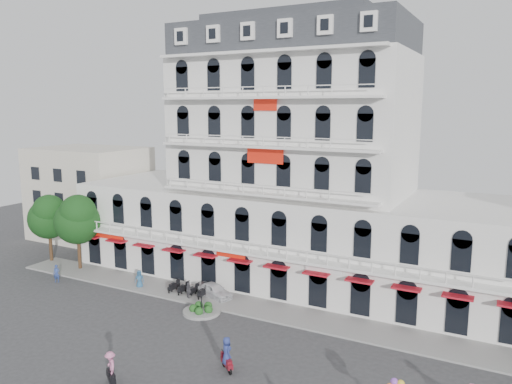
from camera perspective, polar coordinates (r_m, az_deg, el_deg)
The scene contains 14 objects.
ground at distance 37.64m, azimuth -7.61°, elevation -17.59°, with size 120.00×120.00×0.00m, color #38383A.
sidewalk at distance 44.53m, azimuth -0.72°, elevation -12.93°, with size 53.00×4.00×0.16m, color gray.
main_building at distance 49.73m, azimuth 4.21°, elevation 1.28°, with size 45.00×15.00×25.80m.
flank_building_west at distance 69.37m, azimuth -18.44°, elevation -0.13°, with size 14.00×10.00×12.00m, color beige.
traffic_island at distance 43.55m, azimuth -6.23°, elevation -13.27°, with size 3.20×3.20×1.60m.
parked_scooter_row at distance 47.56m, azimuth -7.72°, elevation -11.62°, with size 4.40×1.80×1.10m, color black, non-canonical shape.
tree_west_outer at distance 59.98m, azimuth -22.61°, elevation -2.48°, with size 4.50×4.48×7.76m.
tree_west_inner at distance 55.87m, azimuth -19.74°, elevation -2.80°, with size 4.76×4.76×8.25m.
parked_car at distance 46.60m, azimuth -4.80°, elevation -11.13°, with size 1.58×3.93×1.34m, color silver.
rider_east at distance 34.50m, azimuth -3.37°, elevation -17.95°, with size 1.40×1.21×2.36m.
rider_center at distance 34.08m, azimuth -16.29°, elevation -18.71°, with size 1.45×1.22×2.27m.
pedestrian_left at distance 49.84m, azimuth -13.18°, elevation -9.69°, with size 0.87×0.57×1.78m, color #2B5982.
pedestrian_mid at distance 46.29m, azimuth -7.71°, elevation -11.14°, with size 0.96×0.40×1.63m, color #4F4E54.
pedestrian_far at distance 53.93m, azimuth -21.83°, elevation -8.64°, with size 0.65×0.43×1.79m, color navy.
Camera 1 is at (19.68, -27.10, 17.17)m, focal length 35.00 mm.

